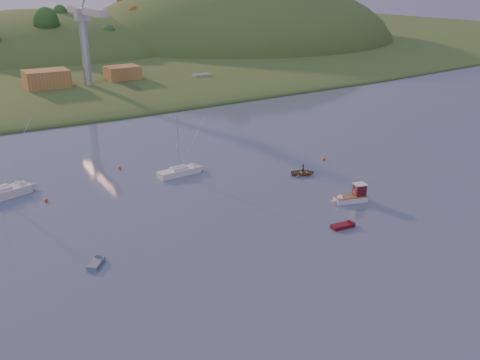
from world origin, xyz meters
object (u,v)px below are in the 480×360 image
red_tender (347,225)px  fishing_boat (349,197)px  canoe (303,172)px  sailboat_far (179,171)px  grey_dinghy (98,261)px

red_tender → fishing_boat: bearing=53.1°
fishing_boat → red_tender: 8.14m
canoe → red_tender: (-7.04, -18.14, -0.15)m
sailboat_far → grey_dinghy: size_ratio=3.11×
red_tender → sailboat_far: bearing=115.7°
fishing_boat → grey_dinghy: bearing=13.0°
canoe → red_tender: size_ratio=1.06×
sailboat_far → red_tender: bearing=-75.1°
fishing_boat → sailboat_far: (-15.51, 22.60, -0.10)m
sailboat_far → red_tender: (9.93, -28.51, -0.41)m
fishing_boat → grey_dinghy: (-35.41, 1.70, -0.52)m
fishing_boat → sailboat_far: sailboat_far is taller
sailboat_far → canoe: sailboat_far is taller
fishing_boat → canoe: bearing=-81.1°
canoe → grey_dinghy: size_ratio=1.22×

